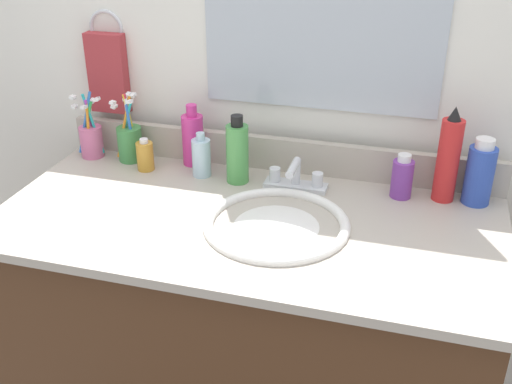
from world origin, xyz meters
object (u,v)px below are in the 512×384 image
Objects in this scene: bottle_spray_red at (448,158)px; cup_green at (130,141)px; hand_towel at (108,73)px; faucet at (295,179)px; cup_pink at (91,139)px; bottle_gel_clear at (201,157)px; bottle_toner_green at (237,152)px; bottle_soap_pink at (193,139)px; bottle_shampoo_blue at (480,174)px; bottle_cream_purple at (402,178)px; bottle_oil_amber at (145,156)px.

bottle_spray_red is 0.84m from cup_green.
faucet is (0.57, -0.12, -0.19)m from hand_towel.
cup_green is (-0.48, 0.05, 0.03)m from faucet.
cup_pink is at bearing -176.80° from cup_green.
hand_towel is at bearing 159.88° from bottle_gel_clear.
bottle_toner_green is 1.06× the size of bottle_soap_pink.
bottle_spray_red is 0.66m from bottle_soap_pink.
bottle_toner_green is 0.17m from bottle_soap_pink.
bottle_soap_pink is at bearing 6.05° from cup_pink.
bottle_soap_pink reaches higher than bottle_gel_clear.
bottle_spray_red is at bearing 0.11° from cup_pink.
cup_pink is (-0.34, 0.03, 0.00)m from bottle_gel_clear.
cup_pink is at bearing -110.45° from hand_towel.
bottle_gel_clear is at bearing -10.06° from cup_green.
hand_towel is 1.01m from bottle_shampoo_blue.
hand_towel reaches higher than bottle_toner_green.
bottle_toner_green is 0.75× the size of bottle_spray_red.
bottle_soap_pink is at bearing 166.21° from faucet.
bottle_cream_purple is at bearing 6.70° from faucet.
bottle_spray_red is 0.08m from bottle_shampoo_blue.
bottle_cream_purple is 1.27× the size of bottle_oil_amber.
bottle_gel_clear is at bearing 177.82° from faucet.
bottle_spray_red reaches higher than bottle_cream_purple.
faucet is 0.26m from bottle_gel_clear.
bottle_spray_red is (0.92, -0.08, -0.11)m from hand_towel.
hand_towel is 1.32× the size of bottle_shampoo_blue.
bottle_oil_amber is at bearing -177.61° from bottle_cream_purple.
bottle_soap_pink is at bearing -10.61° from hand_towel.
bottle_toner_green is 0.44m from cup_pink.
bottle_spray_red is 1.43× the size of bottle_shampoo_blue.
faucet is 0.26m from bottle_cream_purple.
bottle_toner_green is at bearing -3.97° from bottle_gel_clear.
cup_pink is (-0.60, 0.04, 0.02)m from faucet.
cup_green reaches higher than cup_pink.
faucet is at bearing -5.90° from cup_green.
hand_towel reaches higher than cup_pink.
hand_towel is 1.83× the size of bottle_gel_clear.
bottle_spray_red is 0.78m from bottle_oil_amber.
bottle_shampoo_blue is at bearing 5.74° from bottle_cream_purple.
bottle_soap_pink is (0.26, -0.05, -0.15)m from hand_towel.
bottle_cream_purple is 0.59× the size of cup_green.
hand_towel is 0.37m from bottle_gel_clear.
bottle_shampoo_blue is (0.59, 0.05, -0.00)m from bottle_toner_green.
bottle_cream_purple is at bearing -1.49° from cup_green.
bottle_toner_green reaches higher than bottle_oil_amber.
bottle_spray_red reaches higher than cup_pink.
bottle_cream_purple is at bearing -171.78° from bottle_spray_red.
cup_green is at bearing 174.10° from faucet.
bottle_oil_amber is (-0.16, -0.01, -0.01)m from bottle_gel_clear.
bottle_toner_green is 1.08× the size of bottle_shampoo_blue.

